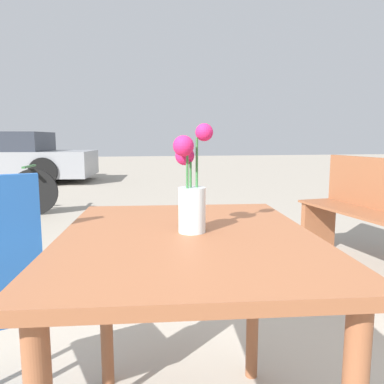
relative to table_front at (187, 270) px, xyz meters
The scene contains 2 objects.
table_front is the anchor object (origin of this frame).
flower_vase 0.23m from the table_front, 43.67° to the left, with size 0.12×0.12×0.31m.
Camera 1 is at (-0.18, -1.02, 1.00)m, focal length 35.00 mm.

